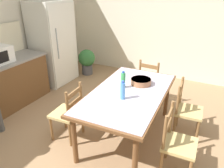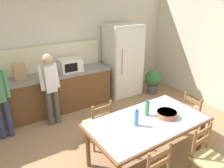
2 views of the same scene
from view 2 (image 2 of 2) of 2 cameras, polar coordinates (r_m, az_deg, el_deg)
ground_plane at (r=3.86m, az=0.24°, el=-19.84°), size 8.32×8.32×0.00m
wall_back at (r=5.42m, az=-15.05°, el=9.51°), size 6.52×0.12×2.90m
kitchen_counter at (r=5.20m, az=-18.86°, el=-3.08°), size 3.48×0.66×0.92m
counter_splashback at (r=5.23m, az=-20.72°, el=5.73°), size 3.44×0.03×0.60m
refrigerator at (r=5.85m, az=2.87°, el=6.10°), size 0.90×0.73×1.90m
microwave at (r=5.17m, az=-10.89°, el=4.88°), size 0.50×0.39×0.30m
paper_bag at (r=4.89m, az=-22.96°, el=2.82°), size 0.24×0.16×0.36m
dining_table at (r=3.51m, az=9.24°, el=-10.47°), size 1.92×1.10×0.78m
bottle_near_centre at (r=3.27m, az=6.37°, el=-8.84°), size 0.07×0.07×0.27m
bottle_off_centre at (r=3.55m, az=9.17°, el=-6.32°), size 0.07×0.07×0.27m
serving_bowl at (r=3.61m, az=14.12°, el=-7.56°), size 0.32×0.32×0.09m
chair_head_end at (r=4.48m, az=20.87°, el=-7.94°), size 0.42×0.44×0.91m
chair_side_far_left at (r=3.99m, az=-3.61°, el=-10.31°), size 0.44×0.42×0.91m
chair_side_near_right at (r=3.55m, az=23.60°, el=-17.25°), size 0.45×0.43×0.91m
person_at_counter at (r=4.59m, az=-15.74°, el=-0.57°), size 0.39×0.27×1.55m
potted_plant at (r=6.15m, az=10.66°, el=1.02°), size 0.44×0.44×0.67m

